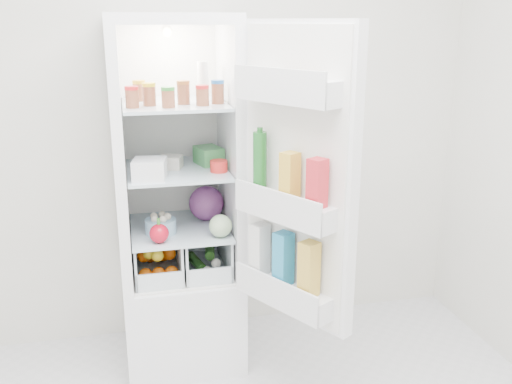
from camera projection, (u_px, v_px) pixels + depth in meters
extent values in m
cube|color=silver|center=(206.00, 110.00, 3.11)|extent=(3.00, 0.02, 2.60)
cube|color=white|center=(182.00, 311.00, 3.10)|extent=(0.60, 0.60, 0.50)
cube|color=white|center=(170.00, 19.00, 2.66)|extent=(0.60, 0.60, 0.05)
cube|color=white|center=(171.00, 143.00, 3.11)|extent=(0.60, 0.05, 1.25)
cube|color=white|center=(120.00, 157.00, 2.79)|extent=(0.05, 0.60, 1.25)
cube|color=white|center=(230.00, 152.00, 2.91)|extent=(0.05, 0.60, 1.25)
cube|color=white|center=(172.00, 144.00, 3.08)|extent=(0.50, 0.01, 1.25)
sphere|color=white|center=(167.00, 32.00, 2.88)|extent=(0.05, 0.05, 0.05)
cube|color=silver|center=(179.00, 228.00, 2.94)|extent=(0.49, 0.53, 0.01)
cube|color=silver|center=(177.00, 170.00, 2.85)|extent=(0.49, 0.53, 0.02)
cube|color=silver|center=(174.00, 104.00, 2.75)|extent=(0.49, 0.53, 0.02)
cylinder|color=#B21919|center=(132.00, 98.00, 2.57)|extent=(0.06, 0.06, 0.08)
cylinder|color=gold|center=(149.00, 97.00, 2.63)|extent=(0.06, 0.06, 0.08)
cylinder|color=#267226|center=(168.00, 98.00, 2.58)|extent=(0.06, 0.06, 0.08)
cylinder|color=brown|center=(184.00, 95.00, 2.69)|extent=(0.06, 0.06, 0.08)
cylinder|color=#B21919|center=(202.00, 96.00, 2.64)|extent=(0.06, 0.06, 0.08)
cylinder|color=#194C8C|center=(218.00, 95.00, 2.70)|extent=(0.06, 0.06, 0.08)
cylinder|color=#BF8C19|center=(139.00, 92.00, 2.79)|extent=(0.06, 0.06, 0.08)
cylinder|color=white|center=(203.00, 81.00, 2.79)|extent=(0.06, 0.06, 0.19)
cube|color=silver|center=(150.00, 169.00, 2.65)|extent=(0.17, 0.17, 0.10)
cube|color=beige|center=(171.00, 162.00, 2.85)|extent=(0.14, 0.14, 0.06)
cylinder|color=red|center=(219.00, 166.00, 2.78)|extent=(0.10, 0.10, 0.06)
cube|color=#459951|center=(209.00, 156.00, 2.93)|extent=(0.15, 0.18, 0.09)
sphere|color=#632258|center=(206.00, 203.00, 3.02)|extent=(0.18, 0.18, 0.18)
sphere|color=red|center=(159.00, 234.00, 2.71)|extent=(0.09, 0.09, 0.09)
cylinder|color=#8DB7D3|center=(161.00, 226.00, 2.84)|extent=(0.18, 0.18, 0.07)
sphere|color=#9EBB8C|center=(221.00, 226.00, 2.79)|extent=(0.11, 0.11, 0.11)
sphere|color=orange|center=(146.00, 275.00, 2.84)|extent=(0.07, 0.07, 0.07)
sphere|color=orange|center=(159.00, 274.00, 2.85)|extent=(0.07, 0.07, 0.07)
sphere|color=orange|center=(172.00, 273.00, 2.87)|extent=(0.07, 0.07, 0.07)
sphere|color=orange|center=(144.00, 256.00, 2.94)|extent=(0.07, 0.07, 0.07)
sphere|color=orange|center=(157.00, 255.00, 2.95)|extent=(0.07, 0.07, 0.07)
sphere|color=orange|center=(169.00, 253.00, 2.96)|extent=(0.07, 0.07, 0.07)
sphere|color=orange|center=(150.00, 256.00, 3.07)|extent=(0.07, 0.07, 0.07)
sphere|color=orange|center=(163.00, 255.00, 3.09)|extent=(0.07, 0.07, 0.07)
sphere|color=yellow|center=(149.00, 253.00, 2.88)|extent=(0.06, 0.06, 0.06)
sphere|color=yellow|center=(161.00, 244.00, 2.99)|extent=(0.06, 0.06, 0.06)
sphere|color=yellow|center=(158.00, 256.00, 2.85)|extent=(0.06, 0.06, 0.06)
cylinder|color=#24511B|center=(196.00, 262.00, 3.01)|extent=(0.09, 0.21, 0.05)
cylinder|color=#24511B|center=(210.00, 249.00, 3.06)|extent=(0.08, 0.21, 0.05)
sphere|color=white|center=(207.00, 271.00, 2.91)|extent=(0.05, 0.05, 0.05)
sphere|color=white|center=(216.00, 263.00, 2.93)|extent=(0.05, 0.05, 0.05)
cube|color=white|center=(299.00, 177.00, 2.45)|extent=(0.35, 0.55, 1.30)
cube|color=white|center=(294.00, 178.00, 2.42)|extent=(0.29, 0.49, 1.26)
cube|color=white|center=(287.00, 90.00, 2.28)|extent=(0.34, 0.49, 0.10)
cube|color=white|center=(285.00, 208.00, 2.43)|extent=(0.34, 0.49, 0.10)
cube|color=white|center=(284.00, 293.00, 2.54)|extent=(0.34, 0.49, 0.10)
sphere|color=#8B5F3F|center=(309.00, 77.00, 2.18)|extent=(0.05, 0.05, 0.05)
sphere|color=#8B5F3F|center=(293.00, 76.00, 2.23)|extent=(0.05, 0.05, 0.05)
sphere|color=#8B5F3F|center=(279.00, 74.00, 2.29)|extent=(0.05, 0.05, 0.05)
cylinder|color=#1A5B20|center=(260.00, 161.00, 2.48)|extent=(0.06, 0.06, 0.26)
cube|color=yellow|center=(290.00, 176.00, 2.36)|extent=(0.09, 0.09, 0.20)
cube|color=red|center=(317.00, 183.00, 2.25)|extent=(0.09, 0.09, 0.20)
cube|color=white|center=(260.00, 249.00, 2.59)|extent=(0.10, 0.10, 0.24)
cube|color=#268CBE|center=(283.00, 259.00, 2.49)|extent=(0.10, 0.10, 0.24)
cube|color=gold|center=(309.00, 269.00, 2.38)|extent=(0.10, 0.10, 0.24)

